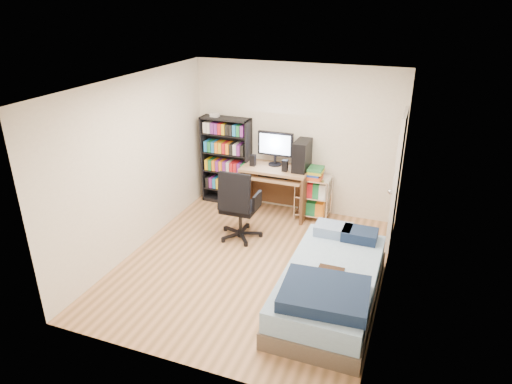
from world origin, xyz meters
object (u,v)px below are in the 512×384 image
at_px(media_shelf, 226,160).
at_px(bed, 330,285).
at_px(office_chair, 239,217).
at_px(computer_desk, 283,172).

relative_size(media_shelf, bed, 0.75).
relative_size(media_shelf, office_chair, 1.43).
distance_m(office_chair, bed, 2.01).
relative_size(computer_desk, bed, 0.65).
bearing_deg(media_shelf, computer_desk, -5.36).
distance_m(media_shelf, computer_desk, 1.09).
bearing_deg(office_chair, computer_desk, 71.37).
height_order(media_shelf, office_chair, media_shelf).
xyz_separation_m(media_shelf, office_chair, (0.74, -1.19, -0.44)).
bearing_deg(office_chair, bed, -35.39).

